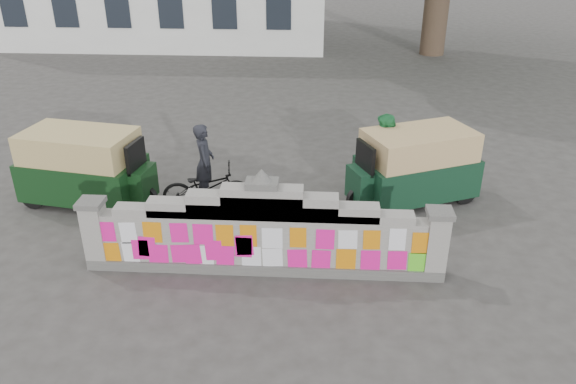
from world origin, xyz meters
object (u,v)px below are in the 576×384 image
object	(u,v)px
cyclist_bike	(206,187)
rickshaw_left	(85,166)
rickshaw_right	(414,165)
cyclist_rider	(205,173)
pedestrian	(384,155)

from	to	relation	value
cyclist_bike	rickshaw_left	distance (m)	2.71
rickshaw_left	rickshaw_right	distance (m)	7.22
cyclist_bike	cyclist_rider	xyz separation A→B (m)	(0.00, 0.00, 0.35)
pedestrian	rickshaw_left	world-z (taller)	pedestrian
rickshaw_right	pedestrian	bearing A→B (deg)	-50.92
cyclist_rider	pedestrian	distance (m)	4.02
cyclist_bike	cyclist_rider	size ratio (longest dim) A/B	1.12
rickshaw_left	cyclist_rider	bearing A→B (deg)	6.49
rickshaw_left	rickshaw_right	size ratio (longest dim) A/B	1.02
cyclist_bike	pedestrian	xyz separation A→B (m)	(3.89, 1.01, 0.44)
cyclist_bike	cyclist_rider	bearing A→B (deg)	-0.00
pedestrian	rickshaw_right	bearing A→B (deg)	33.02
cyclist_rider	rickshaw_right	xyz separation A→B (m)	(4.52, 0.68, -0.00)
cyclist_rider	pedestrian	bearing A→B (deg)	-84.80
rickshaw_left	pedestrian	bearing A→B (deg)	17.24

